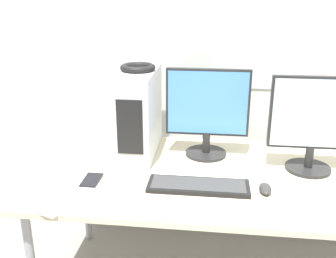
{
  "coord_description": "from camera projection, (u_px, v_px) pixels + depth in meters",
  "views": [
    {
      "loc": [
        -0.07,
        -1.29,
        1.55
      ],
      "look_at": [
        -0.28,
        0.46,
        0.92
      ],
      "focal_mm": 42.0,
      "sensor_mm": 36.0,
      "label": 1
    }
  ],
  "objects": [
    {
      "name": "wall_back",
      "position": [
        230.0,
        26.0,
        2.24
      ],
      "size": [
        8.0,
        0.07,
        2.7
      ],
      "color": "silver",
      "rests_on": "ground_plane"
    },
    {
      "name": "desk",
      "position": [
        225.0,
        181.0,
        1.92
      ],
      "size": [
        1.87,
        0.92,
        0.71
      ],
      "color": "beige",
      "rests_on": "ground_plane"
    },
    {
      "name": "pc_tower",
      "position": [
        139.0,
        113.0,
        2.08
      ],
      "size": [
        0.18,
        0.47,
        0.45
      ],
      "color": "silver",
      "rests_on": "desk"
    },
    {
      "name": "headphones",
      "position": [
        138.0,
        67.0,
        2.0
      ],
      "size": [
        0.18,
        0.18,
        0.03
      ],
      "color": "black",
      "rests_on": "pc_tower"
    },
    {
      "name": "monitor_main",
      "position": [
        207.0,
        111.0,
        2.04
      ],
      "size": [
        0.43,
        0.22,
        0.47
      ],
      "color": "black",
      "rests_on": "desk"
    },
    {
      "name": "monitor_right_near",
      "position": [
        314.0,
        122.0,
        1.86
      ],
      "size": [
        0.42,
        0.22,
        0.47
      ],
      "color": "black",
      "rests_on": "desk"
    },
    {
      "name": "keyboard",
      "position": [
        198.0,
        186.0,
        1.76
      ],
      "size": [
        0.46,
        0.15,
        0.02
      ],
      "color": "black",
      "rests_on": "desk"
    },
    {
      "name": "mouse",
      "position": [
        265.0,
        189.0,
        1.73
      ],
      "size": [
        0.05,
        0.1,
        0.03
      ],
      "color": "#2D2D2D",
      "rests_on": "desk"
    },
    {
      "name": "cell_phone",
      "position": [
        92.0,
        180.0,
        1.83
      ],
      "size": [
        0.08,
        0.14,
        0.01
      ],
      "rotation": [
        0.0,
        0.0,
        -0.0
      ],
      "color": "black",
      "rests_on": "desk"
    },
    {
      "name": "paper_sheet_left",
      "position": [
        58.0,
        196.0,
        1.7
      ],
      "size": [
        0.3,
        0.35,
        0.0
      ],
      "rotation": [
        0.0,
        0.0,
        -0.34
      ],
      "color": "white",
      "rests_on": "desk"
    }
  ]
}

